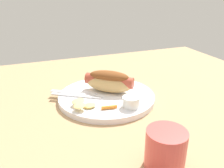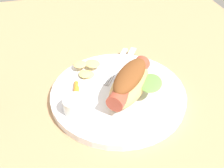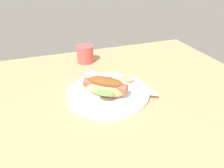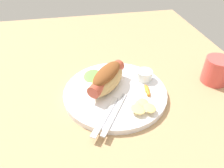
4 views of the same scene
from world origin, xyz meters
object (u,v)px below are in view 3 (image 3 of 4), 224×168
sauce_ramekin (91,77)px  chips_pile (124,78)px  hot_dog (105,86)px  plate (108,93)px  fork (134,89)px  knife (137,92)px  drinking_cup (85,54)px  carrot_garnish (106,78)px

sauce_ramekin → chips_pile: size_ratio=0.65×
sauce_ramekin → chips_pile: bearing=-19.3°
hot_dog → sauce_ramekin: 11.67cm
plate → fork: size_ratio=2.10×
chips_pile → knife: bearing=-85.4°
drinking_cup → knife: bearing=-74.5°
hot_dog → fork: hot_dog is taller
plate → drinking_cup: drinking_cup is taller
hot_dog → carrot_garnish: 11.44cm
carrot_garnish → drinking_cup: bearing=97.2°
plate → chips_pile: 9.93cm
chips_pile → carrot_garnish: chips_pile is taller
hot_dog → sauce_ramekin: (-1.89, 11.37, -1.85)cm
plate → drinking_cup: bearing=91.1°
hot_dog → fork: (10.49, -0.10, -3.06)cm
sauce_ramekin → hot_dog: bearing=-80.6°
plate → carrot_garnish: carrot_garnish is taller
plate → drinking_cup: (-0.57, 30.27, 3.04)cm
plate → hot_dog: bearing=-128.7°
chips_pile → fork: bearing=-84.9°
plate → sauce_ramekin: sauce_ramekin is taller
carrot_garnish → chips_pile: bearing=-27.6°
plate → hot_dog: (-1.59, -1.98, 4.06)cm
fork → carrot_garnish: carrot_garnish is taller
drinking_cup → carrot_garnish: bearing=-82.8°
fork → chips_pile: 7.41cm
carrot_garnish → drinking_cup: (-2.74, 21.82, 1.79)cm
sauce_ramekin → knife: bearing=-47.6°
fork → chips_pile: (-0.65, 7.35, 0.65)cm
sauce_ramekin → chips_pile: 12.44cm
fork → knife: bearing=125.1°
plate → sauce_ramekin: 10.26cm
fork → hot_dog: bearing=31.6°
knife → carrot_garnish: carrot_garnish is taller
knife → plate: bearing=7.3°
plate → hot_dog: 4.79cm
fork → carrot_garnish: (-6.73, 10.53, 0.25)cm
hot_dog → sauce_ramekin: size_ratio=3.24×
chips_pile → sauce_ramekin: bearing=160.7°
hot_dog → chips_pile: 12.46cm
knife → chips_pile: 9.60cm
hot_dog → knife: 11.28cm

